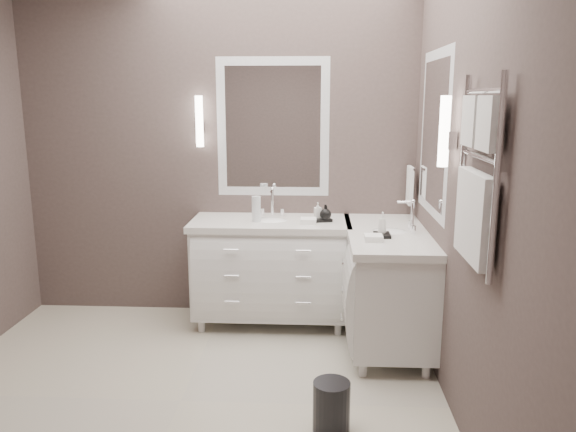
# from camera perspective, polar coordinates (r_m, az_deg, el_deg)

# --- Properties ---
(floor) EXTENTS (3.20, 3.00, 0.01)m
(floor) POSITION_cam_1_polar(r_m,az_deg,el_deg) (3.62, -10.84, -18.02)
(floor) COLOR beige
(floor) RESTS_ON ground
(wall_back) EXTENTS (3.20, 0.01, 2.70)m
(wall_back) POSITION_cam_1_polar(r_m,az_deg,el_deg) (4.63, -7.11, 6.46)
(wall_back) COLOR #4D403D
(wall_back) RESTS_ON floor
(wall_front) EXTENTS (3.20, 0.01, 2.70)m
(wall_front) POSITION_cam_1_polar(r_m,az_deg,el_deg) (1.78, -24.04, -3.50)
(wall_front) COLOR #4D403D
(wall_front) RESTS_ON floor
(wall_right) EXTENTS (0.01, 3.00, 2.70)m
(wall_right) POSITION_cam_1_polar(r_m,az_deg,el_deg) (3.17, 17.60, 3.42)
(wall_right) COLOR #4D403D
(wall_right) RESTS_ON floor
(vanity_back) EXTENTS (1.24, 0.59, 0.97)m
(vanity_back) POSITION_cam_1_polar(r_m,az_deg,el_deg) (4.47, -1.73, -4.98)
(vanity_back) COLOR white
(vanity_back) RESTS_ON floor
(vanity_right) EXTENTS (0.59, 1.24, 0.97)m
(vanity_right) POSITION_cam_1_polar(r_m,az_deg,el_deg) (4.18, 10.03, -6.40)
(vanity_right) COLOR white
(vanity_right) RESTS_ON floor
(mirror_back) EXTENTS (0.90, 0.02, 1.10)m
(mirror_back) POSITION_cam_1_polar(r_m,az_deg,el_deg) (4.54, -1.54, 8.97)
(mirror_back) COLOR white
(mirror_back) RESTS_ON wall_back
(mirror_right) EXTENTS (0.02, 0.90, 1.10)m
(mirror_right) POSITION_cam_1_polar(r_m,az_deg,el_deg) (3.92, 14.64, 8.10)
(mirror_right) COLOR white
(mirror_right) RESTS_ON wall_right
(sconce_back) EXTENTS (0.06, 0.06, 0.40)m
(sconce_back) POSITION_cam_1_polar(r_m,az_deg,el_deg) (4.56, -8.99, 9.38)
(sconce_back) COLOR white
(sconce_back) RESTS_ON wall_back
(sconce_right) EXTENTS (0.06, 0.06, 0.40)m
(sconce_right) POSITION_cam_1_polar(r_m,az_deg,el_deg) (3.34, 15.59, 8.15)
(sconce_right) COLOR white
(sconce_right) RESTS_ON wall_right
(towel_bar_corner) EXTENTS (0.03, 0.22, 0.30)m
(towel_bar_corner) POSITION_cam_1_polar(r_m,az_deg,el_deg) (4.50, 12.29, 3.12)
(towel_bar_corner) COLOR white
(towel_bar_corner) RESTS_ON wall_right
(towel_ladder) EXTENTS (0.06, 0.58, 0.90)m
(towel_ladder) POSITION_cam_1_polar(r_m,az_deg,el_deg) (2.76, 18.60, 3.04)
(towel_ladder) COLOR white
(towel_ladder) RESTS_ON wall_right
(waste_bin) EXTENTS (0.24, 0.24, 0.28)m
(waste_bin) POSITION_cam_1_polar(r_m,az_deg,el_deg) (3.23, 4.43, -18.74)
(waste_bin) COLOR black
(waste_bin) RESTS_ON floor
(amenity_tray_back) EXTENTS (0.17, 0.15, 0.02)m
(amenity_tray_back) POSITION_cam_1_polar(r_m,az_deg,el_deg) (4.34, 3.42, -0.37)
(amenity_tray_back) COLOR black
(amenity_tray_back) RESTS_ON vanity_back
(amenity_tray_right) EXTENTS (0.11, 0.15, 0.02)m
(amenity_tray_right) POSITION_cam_1_polar(r_m,az_deg,el_deg) (3.91, 9.53, -1.91)
(amenity_tray_right) COLOR black
(amenity_tray_right) RESTS_ON vanity_right
(water_bottle) EXTENTS (0.08, 0.08, 0.20)m
(water_bottle) POSITION_cam_1_polar(r_m,az_deg,el_deg) (4.31, -3.24, 0.73)
(water_bottle) COLOR silver
(water_bottle) RESTS_ON vanity_back
(soap_bottle_a) EXTENTS (0.06, 0.06, 0.12)m
(soap_bottle_a) POSITION_cam_1_polar(r_m,az_deg,el_deg) (4.35, 3.04, 0.60)
(soap_bottle_a) COLOR white
(soap_bottle_a) RESTS_ON amenity_tray_back
(soap_bottle_b) EXTENTS (0.12, 0.12, 0.11)m
(soap_bottle_b) POSITION_cam_1_polar(r_m,az_deg,el_deg) (4.30, 3.84, 0.42)
(soap_bottle_b) COLOR black
(soap_bottle_b) RESTS_ON amenity_tray_back
(soap_bottle_c) EXTENTS (0.06, 0.06, 0.15)m
(soap_bottle_c) POSITION_cam_1_polar(r_m,az_deg,el_deg) (3.89, 9.57, -0.69)
(soap_bottle_c) COLOR white
(soap_bottle_c) RESTS_ON amenity_tray_right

